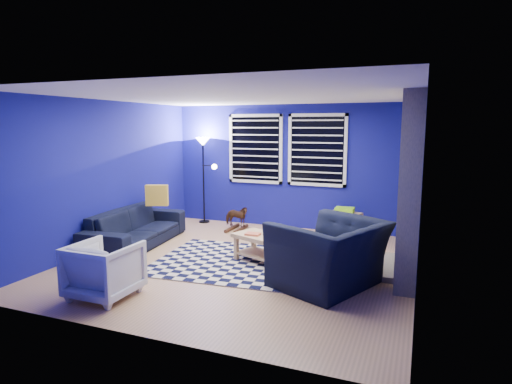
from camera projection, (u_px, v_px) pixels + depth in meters
floor at (242, 263)px, 6.54m from camera, size 5.00×5.00×0.00m
ceiling at (241, 96)px, 6.16m from camera, size 5.00×5.00×0.00m
wall_back at (290, 167)px, 8.65m from camera, size 5.00×0.00×5.00m
wall_left at (106, 175)px, 7.25m from camera, size 0.00×5.00×5.00m
wall_right at (421, 191)px, 5.45m from camera, size 0.00×5.00×5.00m
fireplace at (411, 189)px, 5.97m from camera, size 0.65×2.00×2.50m
window_left at (255, 149)px, 8.83m from camera, size 1.17×0.06×1.42m
window_right at (317, 150)px, 8.36m from camera, size 1.17×0.06×1.42m
tv at (420, 166)px, 7.29m from camera, size 0.07×1.00×0.58m
rug at (239, 262)px, 6.54m from camera, size 2.65×2.19×0.02m
sofa at (136, 227)px, 7.45m from camera, size 2.27×1.08×0.64m
armchair_big at (329, 254)px, 5.52m from camera, size 1.68×1.60×0.86m
armchair_bent at (105, 270)px, 5.19m from camera, size 0.73×0.75×0.68m
rocking_horse at (236, 216)px, 8.53m from camera, size 0.24×0.51×0.43m
coffee_table at (263, 243)px, 6.51m from camera, size 1.02×0.80×0.45m
cabinet at (344, 224)px, 7.99m from camera, size 0.67×0.55×0.57m
floor_lamp at (204, 153)px, 9.04m from camera, size 0.50×0.31×1.83m
throw_pillow at (157, 195)px, 7.72m from camera, size 0.41×0.25×0.38m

